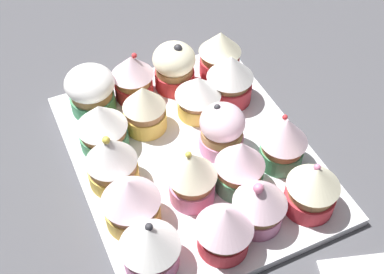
{
  "coord_description": "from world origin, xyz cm",
  "views": [
    {
      "loc": [
        -36.9,
        16.95,
        49.84
      ],
      "look_at": [
        0.0,
        0.0,
        4.2
      ],
      "focal_mm": 47.23,
      "sensor_mm": 36.0,
      "label": 1
    }
  ],
  "objects": [
    {
      "name": "ground_plane",
      "position": [
        0.0,
        0.0,
        -1.5
      ],
      "size": [
        180.0,
        180.0,
        3.0
      ],
      "primitive_type": "cube",
      "color": "#4C4C51"
    },
    {
      "name": "baking_tray",
      "position": [
        0.0,
        0.0,
        0.6
      ],
      "size": [
        34.47,
        28.19,
        1.2
      ],
      "color": "silver",
      "rests_on": "ground_plane"
    },
    {
      "name": "cupcake_0",
      "position": [
        -12.74,
        -8.76,
        4.67
      ],
      "size": [
        5.96,
        5.96,
        7.09
      ],
      "color": "#D1333D",
      "rests_on": "baking_tray"
    },
    {
      "name": "cupcake_1",
      "position": [
        -5.79,
        -9.24,
        5.12
      ],
      "size": [
        5.72,
        5.72,
        7.75
      ],
      "color": "#4C9E6B",
      "rests_on": "baking_tray"
    },
    {
      "name": "cupcake_2",
      "position": [
        6.85,
        -8.73,
        4.94
      ],
      "size": [
        6.29,
        6.29,
        7.35
      ],
      "color": "#D1333D",
      "rests_on": "baking_tray"
    },
    {
      "name": "cupcake_3",
      "position": [
        12.14,
        -9.89,
        4.89
      ],
      "size": [
        5.97,
        5.97,
        7.19
      ],
      "color": "#D1333D",
      "rests_on": "baking_tray"
    },
    {
      "name": "cupcake_4",
      "position": [
        -12.1,
        -2.46,
        4.81
      ],
      "size": [
        5.96,
        5.96,
        7.24
      ],
      "color": "pink",
      "rests_on": "baking_tray"
    },
    {
      "name": "cupcake_5",
      "position": [
        -6.73,
        -2.9,
        4.98
      ],
      "size": [
        5.77,
        5.77,
        7.51
      ],
      "color": "#4C9E6B",
      "rests_on": "baking_tray"
    },
    {
      "name": "cupcake_6",
      "position": [
        -0.73,
        -3.67,
        4.59
      ],
      "size": [
        5.55,
        5.55,
        7.12
      ],
      "color": "pink",
      "rests_on": "baking_tray"
    },
    {
      "name": "cupcake_7",
      "position": [
        6.14,
        -3.68,
        4.47
      ],
      "size": [
        6.07,
        6.07,
        6.2
      ],
      "color": "#EFC651",
      "rests_on": "baking_tray"
    },
    {
      "name": "cupcake_8",
      "position": [
        12.34,
        -3.0,
        4.76
      ],
      "size": [
        5.86,
        5.86,
        7.39
      ],
      "color": "#D1333D",
      "rests_on": "baking_tray"
    },
    {
      "name": "cupcake_9",
      "position": [
        -13.27,
        2.44,
        4.89
      ],
      "size": [
        6.21,
        6.21,
        6.95
      ],
      "color": "#D1333D",
      "rests_on": "baking_tray"
    },
    {
      "name": "cupcake_10",
      "position": [
        -6.01,
        2.76,
        5.18
      ],
      "size": [
        5.69,
        5.69,
        7.89
      ],
      "color": "pink",
      "rests_on": "baking_tray"
    },
    {
      "name": "cupcake_11",
      "position": [
        6.69,
        3.57,
        4.65
      ],
      "size": [
        5.5,
        5.5,
        6.88
      ],
      "color": "#EFC651",
      "rests_on": "baking_tray"
    },
    {
      "name": "cupcake_12",
      "position": [
        12.79,
        2.89,
        4.82
      ],
      "size": [
        5.74,
        5.74,
        7.13
      ],
      "color": "#D1333D",
      "rests_on": "baking_tray"
    },
    {
      "name": "cupcake_13",
      "position": [
        -11.94,
        10.15,
        4.72
      ],
      "size": [
        6.35,
        6.35,
        6.99
      ],
      "color": "pink",
      "rests_on": "baking_tray"
    },
    {
      "name": "cupcake_14",
      "position": [
        -6.16,
        10.03,
        4.87
      ],
      "size": [
        6.51,
        6.51,
        7.15
      ],
      "color": "#EFC651",
      "rests_on": "baking_tray"
    },
    {
      "name": "cupcake_15",
      "position": [
        -0.11,
        10.18,
        4.98
      ],
      "size": [
        6.04,
        6.04,
        7.8
      ],
      "color": "#EFC651",
      "rests_on": "baking_tray"
    },
    {
      "name": "cupcake_16",
      "position": [
        5.86,
        9.44,
        4.73
      ],
      "size": [
        6.32,
        6.32,
        6.89
      ],
      "color": "#4C9E6B",
      "rests_on": "baking_tray"
    },
    {
      "name": "cupcake_17",
      "position": [
        12.76,
        8.75,
        4.62
      ],
      "size": [
        6.55,
        6.55,
        6.64
      ],
      "color": "#4C9E6B",
      "rests_on": "baking_tray"
    }
  ]
}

